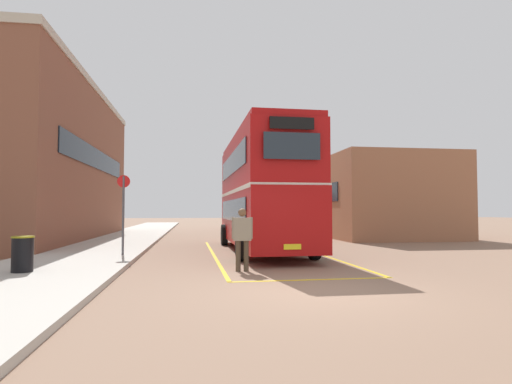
{
  "coord_description": "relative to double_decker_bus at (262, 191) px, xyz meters",
  "views": [
    {
      "loc": [
        -2.59,
        -8.49,
        1.7
      ],
      "look_at": [
        0.12,
        9.73,
        2.5
      ],
      "focal_mm": 29.29,
      "sensor_mm": 36.0,
      "label": 1
    }
  ],
  "objects": [
    {
      "name": "ground_plane",
      "position": [
        -0.19,
        5.78,
        -2.51
      ],
      "size": [
        135.6,
        135.6,
        0.0
      ],
      "primitive_type": "plane",
      "color": "#846651"
    },
    {
      "name": "pedestrian_boarding",
      "position": [
        -1.44,
        -5.52,
        -1.49
      ],
      "size": [
        0.59,
        0.26,
        1.75
      ],
      "color": "#473828",
      "rests_on": "ground"
    },
    {
      "name": "bus_stop_sign",
      "position": [
        -5.25,
        -1.84,
        -0.7
      ],
      "size": [
        0.44,
        0.12,
        2.8
      ],
      "color": "#4C4C51",
      "rests_on": "sidewalk_left"
    },
    {
      "name": "double_decker_bus",
      "position": [
        0.0,
        0.0,
        0.0
      ],
      "size": [
        2.93,
        10.38,
        4.75
      ],
      "color": "black",
      "rests_on": "ground"
    },
    {
      "name": "bay_marking_yellow",
      "position": [
        0.01,
        -1.92,
        -2.51
      ],
      "size": [
        4.37,
        12.39,
        0.01
      ],
      "color": "gold",
      "rests_on": "ground"
    },
    {
      "name": "depot_building_right",
      "position": [
        8.89,
        12.11,
        -0.01
      ],
      "size": [
        7.22,
        17.18,
        5.01
      ],
      "color": "#9E6647",
      "rests_on": "ground"
    },
    {
      "name": "sidewalk_left",
      "position": [
        -6.69,
        8.18,
        -2.44
      ],
      "size": [
        4.0,
        57.6,
        0.14
      ],
      "primitive_type": "cube",
      "color": "#B2ADA3",
      "rests_on": "ground"
    },
    {
      "name": "brick_building_left",
      "position": [
        -11.32,
        7.72,
        1.86
      ],
      "size": [
        6.19,
        18.42,
        8.73
      ],
      "color": "brown",
      "rests_on": "ground"
    },
    {
      "name": "litter_bin",
      "position": [
        -7.07,
        -5.75,
        -1.92
      ],
      "size": [
        0.54,
        0.54,
        0.9
      ],
      "color": "black",
      "rests_on": "sidewalk_left"
    },
    {
      "name": "single_deck_bus",
      "position": [
        3.48,
        19.93,
        -0.87
      ],
      "size": [
        3.29,
        9.89,
        3.02
      ],
      "color": "black",
      "rests_on": "ground"
    }
  ]
}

